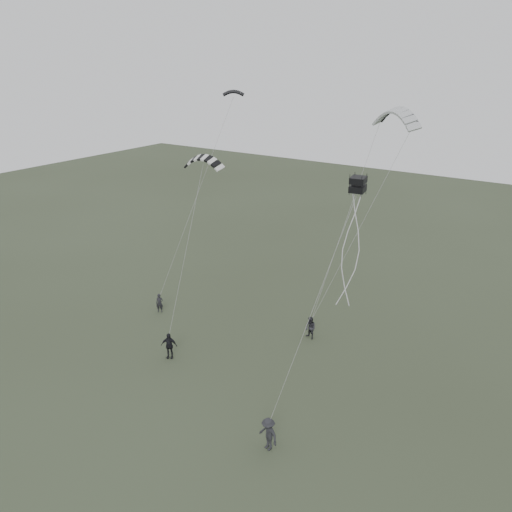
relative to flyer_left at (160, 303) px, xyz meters
The scene contains 9 objects.
ground 9.69m from the flyer_left, 31.45° to the right, with size 140.00×140.00×0.00m, color #353D29.
flyer_left is the anchor object (origin of this frame).
flyer_right 12.63m from the flyer_left, 14.39° to the left, with size 0.84×0.66×1.73m, color #28282E.
flyer_center 6.99m from the flyer_left, 40.84° to the right, with size 1.12×0.47×1.91m, color black.
flyer_far 17.68m from the flyer_left, 27.52° to the right, with size 1.25×0.72×1.93m, color #232327.
kite_dark_small 17.95m from the flyer_left, 71.33° to the left, with size 1.64×0.49×0.53m, color black, non-canonical shape.
kite_pale_large 23.34m from the flyer_left, 31.17° to the left, with size 4.24×0.95×1.72m, color #B6B8BB, non-canonical shape.
kite_striped 12.74m from the flyer_left, 22.77° to the left, with size 3.04×0.76×1.19m, color black, non-canonical shape.
kite_box 21.85m from the flyer_left, ahead, with size 0.73×0.73×0.76m, color black, non-canonical shape.
Camera 1 is at (18.51, -20.96, 19.41)m, focal length 35.00 mm.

